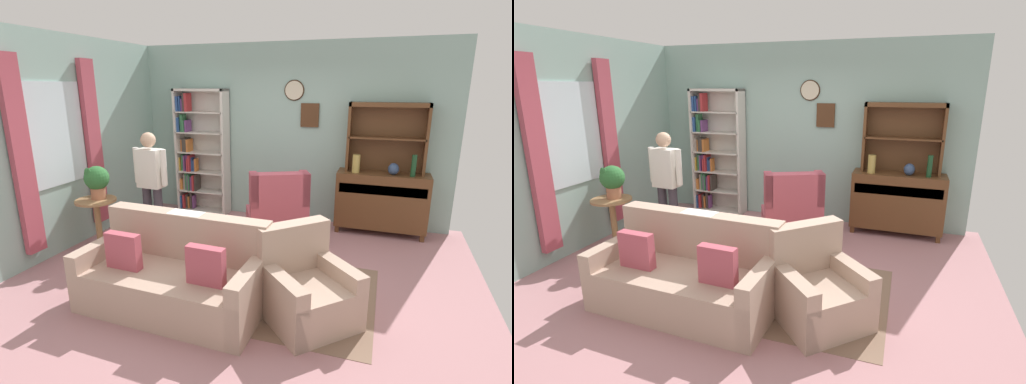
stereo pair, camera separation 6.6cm
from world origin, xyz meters
The scene contains 17 objects.
ground_plane centered at (0.00, 0.00, -0.01)m, with size 5.40×4.60×0.02m, color #B27A7F.
wall_back centered at (0.00, 2.13, 1.40)m, with size 5.00×0.09×2.80m.
wall_left centered at (-2.52, -0.01, 1.40)m, with size 0.16×4.20×2.80m.
area_rug centered at (0.20, -0.30, 0.00)m, with size 2.66×1.68×0.01m, color #846651.
bookshelf centered at (-1.53, 1.94, 1.03)m, with size 0.90×0.30×2.10m.
sideboard centered at (1.50, 1.86, 0.51)m, with size 1.30×0.45×0.92m.
sideboard_hutch centered at (1.50, 1.97, 1.56)m, with size 1.10×0.26×1.00m.
vase_tall centered at (1.11, 1.78, 1.05)m, with size 0.11×0.11×0.26m, color tan.
vase_round centered at (1.63, 1.79, 1.01)m, with size 0.15×0.15×0.17m, color #33476B.
bottle_wine centered at (1.89, 1.77, 1.07)m, with size 0.07×0.07×0.31m, color #194223.
couch_floral centered at (-0.39, -0.88, 0.31)m, with size 1.83×0.91×0.90m.
armchair_floral centered at (0.89, -0.67, 0.29)m, with size 1.08×1.08×0.88m.
wingback_chair centered at (0.13, 1.00, 0.38)m, with size 1.04×1.05×1.05m.
plant_stand centered at (-2.05, -0.01, 0.44)m, with size 0.52×0.52×0.71m.
potted_plant_large centered at (-2.04, 0.03, 0.96)m, with size 0.32×0.32×0.44m.
potted_plant_small centered at (-1.64, -0.01, 0.16)m, with size 0.19×0.19×0.27m.
person_reading centered at (-1.48, 0.43, 0.91)m, with size 0.52×0.22×1.56m.
Camera 1 is at (1.48, -3.87, 2.15)m, focal length 26.80 mm.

